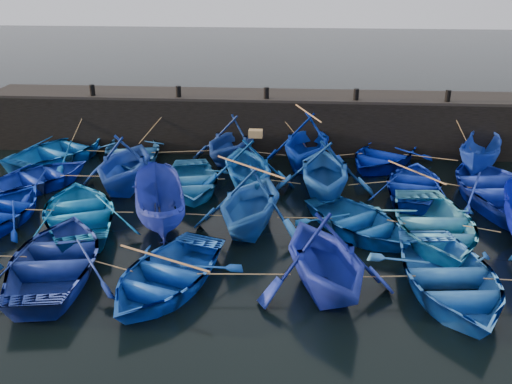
# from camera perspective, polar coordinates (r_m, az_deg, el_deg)

# --- Properties ---
(ground) EXTENTS (120.00, 120.00, 0.00)m
(ground) POSITION_cam_1_polar(r_m,az_deg,el_deg) (17.93, -0.75, -5.99)
(ground) COLOR black
(ground) RESTS_ON ground
(quay_wall) EXTENTS (26.00, 2.50, 2.50)m
(quay_wall) POSITION_cam_1_polar(r_m,az_deg,el_deg) (27.23, 1.13, 6.97)
(quay_wall) COLOR black
(quay_wall) RESTS_ON ground
(quay_top) EXTENTS (26.00, 2.50, 0.12)m
(quay_top) POSITION_cam_1_polar(r_m,az_deg,el_deg) (26.91, 1.15, 9.66)
(quay_top) COLOR black
(quay_top) RESTS_ON quay_wall
(bollard_0) EXTENTS (0.24, 0.24, 0.50)m
(bollard_0) POSITION_cam_1_polar(r_m,az_deg,el_deg) (27.57, -16.05, 9.77)
(bollard_0) COLOR black
(bollard_0) RESTS_ON quay_top
(bollard_1) EXTENTS (0.24, 0.24, 0.50)m
(bollard_1) POSITION_cam_1_polar(r_m,az_deg,el_deg) (26.48, -7.76, 9.93)
(bollard_1) COLOR black
(bollard_1) RESTS_ON quay_top
(bollard_2) EXTENTS (0.24, 0.24, 0.50)m
(bollard_2) POSITION_cam_1_polar(r_m,az_deg,el_deg) (25.96, 1.05, 9.88)
(bollard_2) COLOR black
(bollard_2) RESTS_ON quay_top
(bollard_3) EXTENTS (0.24, 0.24, 0.50)m
(bollard_3) POSITION_cam_1_polar(r_m,az_deg,el_deg) (26.06, 9.99, 9.59)
(bollard_3) COLOR black
(bollard_3) RESTS_ON quay_top
(bollard_4) EXTENTS (0.24, 0.24, 0.50)m
(bollard_4) POSITION_cam_1_polar(r_m,az_deg,el_deg) (26.76, 18.64, 9.10)
(bollard_4) COLOR black
(bollard_4) RESTS_ON quay_top
(boat_0) EXTENTS (5.73, 6.34, 1.08)m
(boat_0) POSITION_cam_1_polar(r_m,az_deg,el_deg) (26.94, -18.87, 3.99)
(boat_0) COLOR #0B50A7
(boat_0) RESTS_ON ground
(boat_1) EXTENTS (4.86, 5.92, 1.07)m
(boat_1) POSITION_cam_1_polar(r_m,az_deg,el_deg) (25.80, -12.33, 3.89)
(boat_1) COLOR #1D558F
(boat_1) RESTS_ON ground
(boat_2) EXTENTS (4.69, 5.03, 2.15)m
(boat_2) POSITION_cam_1_polar(r_m,az_deg,el_deg) (25.20, -2.48, 5.24)
(boat_2) COLOR navy
(boat_2) RESTS_ON ground
(boat_3) EXTENTS (4.70, 5.21, 2.42)m
(boat_3) POSITION_cam_1_polar(r_m,az_deg,el_deg) (24.62, 5.12, 5.08)
(boat_3) COLOR #03249C
(boat_3) RESTS_ON ground
(boat_4) EXTENTS (5.43, 5.86, 0.99)m
(boat_4) POSITION_cam_1_polar(r_m,az_deg,el_deg) (25.60, 12.57, 3.63)
(boat_4) COLOR #021A9C
(boat_4) RESTS_ON ground
(boat_5) EXTENTS (3.06, 4.28, 1.55)m
(boat_5) POSITION_cam_1_polar(r_m,az_deg,el_deg) (25.81, 21.52, 3.37)
(boat_5) COLOR #153597
(boat_5) RESTS_ON ground
(boat_6) EXTENTS (5.16, 5.37, 0.91)m
(boat_6) POSITION_cam_1_polar(r_m,az_deg,el_deg) (24.16, -20.91, 1.39)
(boat_6) COLOR #0C2593
(boat_6) RESTS_ON ground
(boat_7) EXTENTS (4.05, 4.63, 2.33)m
(boat_7) POSITION_cam_1_polar(r_m,az_deg,el_deg) (22.70, -13.00, 2.93)
(boat_7) COLOR #193C95
(boat_7) RESTS_ON ground
(boat_8) EXTENTS (4.01, 4.99, 0.92)m
(boat_8) POSITION_cam_1_polar(r_m,az_deg,el_deg) (22.36, -6.48, 1.15)
(boat_8) COLOR #2973C1
(boat_8) RESTS_ON ground
(boat_9) EXTENTS (4.65, 5.09, 2.27)m
(boat_9) POSITION_cam_1_polar(r_m,az_deg,el_deg) (21.87, -0.83, 2.69)
(boat_9) COLOR #0B4893
(boat_9) RESTS_ON ground
(boat_10) EXTENTS (3.93, 4.54, 2.37)m
(boat_10) POSITION_cam_1_polar(r_m,az_deg,el_deg) (21.53, 6.92, 2.33)
(boat_10) COLOR #124691
(boat_10) RESTS_ON ground
(boat_11) EXTENTS (4.13, 5.06, 0.92)m
(boat_11) POSITION_cam_1_polar(r_m,az_deg,el_deg) (22.72, 15.58, 0.78)
(boat_11) COLOR #0924A1
(boat_11) RESTS_ON ground
(boat_12) EXTENTS (4.83, 6.27, 1.20)m
(boat_12) POSITION_cam_1_polar(r_m,az_deg,el_deg) (23.01, 22.96, 0.44)
(boat_12) COLOR navy
(boat_12) RESTS_ON ground
(boat_13) EXTENTS (3.76, 4.80, 0.91)m
(boat_13) POSITION_cam_1_polar(r_m,az_deg,el_deg) (21.45, -24.18, -1.78)
(boat_13) COLOR #001B8A
(boat_13) RESTS_ON ground
(boat_14) EXTENTS (5.29, 6.07, 1.05)m
(boat_14) POSITION_cam_1_polar(r_m,az_deg,el_deg) (20.27, -17.21, -1.90)
(boat_14) COLOR #0C66B4
(boat_14) RESTS_ON ground
(boat_15) EXTENTS (2.84, 4.68, 1.70)m
(boat_15) POSITION_cam_1_polar(r_m,az_deg,el_deg) (19.35, -9.69, -1.30)
(boat_15) COLOR navy
(boat_15) RESTS_ON ground
(boat_16) EXTENTS (4.59, 5.04, 2.28)m
(boat_16) POSITION_cam_1_polar(r_m,az_deg,el_deg) (18.71, -0.60, -0.84)
(boat_16) COLOR blue
(boat_16) RESTS_ON ground
(boat_17) EXTENTS (5.18, 5.42, 0.92)m
(boat_17) POSITION_cam_1_polar(r_m,az_deg,el_deg) (19.13, 10.28, -2.92)
(boat_17) COLOR #104F9E
(boat_17) RESTS_ON ground
(boat_18) EXTENTS (4.06, 5.50, 1.10)m
(boat_18) POSITION_cam_1_polar(r_m,az_deg,el_deg) (19.28, 17.40, -3.13)
(boat_18) COLOR #3388D0
(boat_18) RESTS_ON ground
(boat_21) EXTENTS (4.50, 5.74, 1.08)m
(boat_21) POSITION_cam_1_polar(r_m,az_deg,el_deg) (17.42, -19.28, -6.27)
(boat_21) COLOR navy
(boat_21) RESTS_ON ground
(boat_22) EXTENTS (4.71, 5.53, 0.97)m
(boat_22) POSITION_cam_1_polar(r_m,az_deg,el_deg) (15.97, -9.10, -8.17)
(boat_22) COLOR #0F43B1
(boat_22) RESTS_ON ground
(boat_23) EXTENTS (4.95, 5.33, 2.30)m
(boat_23) POSITION_cam_1_polar(r_m,az_deg,el_deg) (15.42, 6.89, -6.40)
(boat_23) COLOR #162799
(boat_23) RESTS_ON ground
(boat_24) EXTENTS (4.25, 5.58, 1.09)m
(boat_24) POSITION_cam_1_polar(r_m,az_deg,el_deg) (16.39, 18.77, -8.10)
(boat_24) COLOR blue
(boat_24) RESTS_ON ground
(wooden_crate) EXTENTS (0.52, 0.35, 0.28)m
(wooden_crate) POSITION_cam_1_polar(r_m,az_deg,el_deg) (21.45, -0.04, 5.87)
(wooden_crate) COLOR olive
(wooden_crate) RESTS_ON boat_9
(mooring_ropes) EXTENTS (18.25, 11.90, 2.10)m
(mooring_ropes) POSITION_cam_1_polar(r_m,az_deg,el_deg) (22.19, 0.64, 2.29)
(mooring_ropes) COLOR tan
(mooring_ropes) RESTS_ON ground
(loose_oars) EXTENTS (10.34, 12.25, 1.56)m
(loose_oars) POSITION_cam_1_polar(r_m,az_deg,el_deg) (19.90, 4.04, 2.23)
(loose_oars) COLOR #99724C
(loose_oars) RESTS_ON ground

